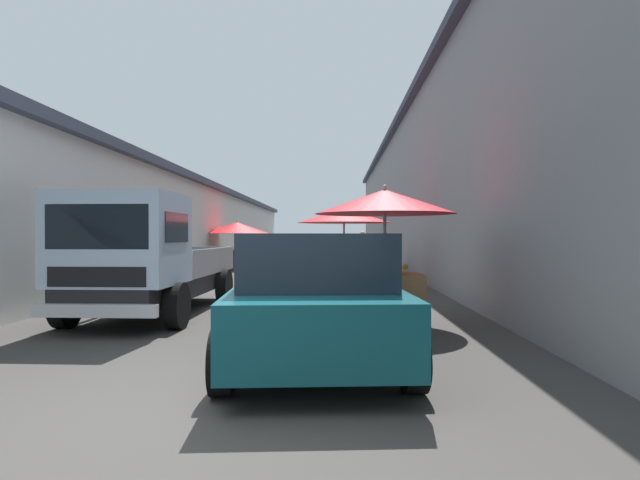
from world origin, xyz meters
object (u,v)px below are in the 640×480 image
(fruit_stall_far_right, at_px, (237,231))
(parked_scooter, at_px, (390,264))
(fruit_stall_mid_lane, at_px, (344,222))
(hatchback_car, at_px, (314,296))
(fruit_stall_near_right, at_px, (388,220))
(delivery_truck, at_px, (139,259))
(vendor_by_crates, at_px, (362,247))
(plastic_stool, at_px, (322,277))

(fruit_stall_far_right, height_order, parked_scooter, fruit_stall_far_right)
(fruit_stall_mid_lane, distance_m, hatchback_car, 8.85)
(parked_scooter, bearing_deg, fruit_stall_near_right, 173.65)
(fruit_stall_near_right, height_order, delivery_truck, fruit_stall_near_right)
(vendor_by_crates, xyz_separation_m, parked_scooter, (-3.83, -0.77, -0.49))
(fruit_stall_mid_lane, relative_size, parked_scooter, 1.59)
(fruit_stall_far_right, bearing_deg, vendor_by_crates, -92.70)
(fruit_stall_near_right, distance_m, parked_scooter, 9.79)
(delivery_truck, xyz_separation_m, vendor_by_crates, (13.41, -4.44, -0.10))
(fruit_stall_near_right, bearing_deg, fruit_stall_mid_lane, 5.52)
(parked_scooter, relative_size, plastic_stool, 3.86)
(fruit_stall_near_right, distance_m, delivery_truck, 4.18)
(fruit_stall_far_right, relative_size, delivery_truck, 0.56)
(vendor_by_crates, height_order, plastic_stool, vendor_by_crates)
(delivery_truck, relative_size, vendor_by_crates, 3.04)
(fruit_stall_far_right, distance_m, parked_scooter, 7.53)
(hatchback_car, bearing_deg, fruit_stall_mid_lane, -3.19)
(hatchback_car, distance_m, delivery_truck, 3.97)
(delivery_truck, distance_m, vendor_by_crates, 14.13)
(delivery_truck, height_order, plastic_stool, delivery_truck)
(hatchback_car, bearing_deg, parked_scooter, -10.16)
(parked_scooter, xyz_separation_m, plastic_stool, (-4.44, 2.29, -0.12))
(fruit_stall_near_right, xyz_separation_m, delivery_truck, (0.08, 4.13, -0.64))
(fruit_stall_near_right, relative_size, parked_scooter, 1.36)
(fruit_stall_far_right, distance_m, fruit_stall_mid_lane, 8.72)
(fruit_stall_mid_lane, xyz_separation_m, delivery_truck, (-6.22, 3.52, -0.77))
(fruit_stall_mid_lane, bearing_deg, fruit_stall_near_right, -174.48)
(hatchback_car, distance_m, plastic_stool, 7.69)
(delivery_truck, distance_m, parked_scooter, 10.92)
(vendor_by_crates, bearing_deg, fruit_stall_far_right, 87.30)
(delivery_truck, height_order, vendor_by_crates, delivery_truck)
(fruit_stall_near_right, xyz_separation_m, parked_scooter, (9.66, -1.07, -1.24))
(fruit_stall_far_right, bearing_deg, delivery_truck, -175.78)
(fruit_stall_mid_lane, relative_size, vendor_by_crates, 1.64)
(vendor_by_crates, relative_size, plastic_stool, 3.75)
(plastic_stool, bearing_deg, fruit_stall_near_right, -166.93)
(plastic_stool, bearing_deg, parked_scooter, -27.21)
(fruit_stall_far_right, relative_size, plastic_stool, 6.42)
(vendor_by_crates, bearing_deg, fruit_stall_near_right, 178.70)
(fruit_stall_far_right, relative_size, hatchback_car, 0.69)
(hatchback_car, relative_size, vendor_by_crates, 2.47)
(hatchback_car, xyz_separation_m, delivery_truck, (2.55, 3.03, 0.30))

